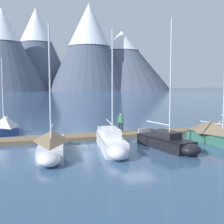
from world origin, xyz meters
TOP-DOWN VIEW (x-y plane):
  - ground_plane at (0.00, 0.00)m, footprint 700.00×700.00m
  - mountain_shoulder_ridge at (-14.58, 198.97)m, footprint 60.41×60.41m
  - mountain_east_summit at (10.23, 224.68)m, footprint 58.42×58.42m
  - mountain_rear_spur at (44.85, 189.42)m, footprint 58.85×58.85m
  - mountain_north_horn at (74.38, 200.85)m, footprint 78.75×78.75m
  - dock at (0.00, 4.00)m, footprint 24.24×2.24m
  - sailboat_nearest_berth at (-9.76, 9.39)m, footprint 2.78×5.95m
  - sailboat_second_berth at (-6.57, -0.93)m, footprint 2.68×6.82m
  - sailboat_mid_dock_port at (-2.46, -1.19)m, footprint 2.49×6.60m
  - sailboat_mid_dock_starboard at (1.54, -1.95)m, footprint 2.43×5.89m
  - sailboat_far_berth at (6.19, -1.23)m, footprint 2.34×5.89m
  - person_on_dock at (0.32, 4.49)m, footprint 0.40×0.49m

SIDE VIEW (x-z plane):
  - ground_plane at x=0.00m, z-range 0.00..0.00m
  - dock at x=0.00m, z-range 0.00..0.30m
  - sailboat_mid_dock_starboard at x=1.54m, z-range -4.02..5.11m
  - sailboat_mid_dock_port at x=-2.46m, z-range -3.51..4.76m
  - sailboat_second_berth at x=-6.57m, z-range -3.47..4.94m
  - sailboat_nearest_berth at x=-9.76m, z-range -2.80..4.27m
  - sailboat_far_berth at x=6.19m, z-range -3.28..4.89m
  - person_on_dock at x=0.32m, z-range 0.42..2.11m
  - mountain_north_horn at x=74.38m, z-range 0.60..47.45m
  - mountain_shoulder_ridge at x=-14.58m, z-range 1.17..58.24m
  - mountain_rear_spur at x=44.85m, z-range 1.84..64.64m
  - mountain_east_summit at x=10.23m, z-range 1.40..66.46m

